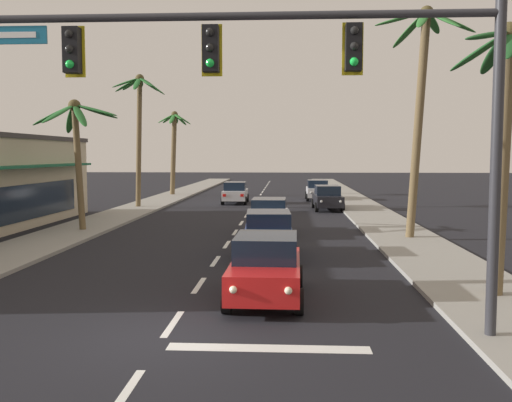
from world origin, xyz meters
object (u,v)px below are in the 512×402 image
at_px(palm_right_nearest, 505,112).
at_px(sedan_third_in_queue, 268,234).
at_px(traffic_signal_mast, 301,79).
at_px(palm_left_farthest, 174,141).
at_px(sedan_parked_mid_kerb, 317,190).
at_px(sedan_fifth_in_queue, 269,216).
at_px(sedan_parked_nearest_kerb, 328,198).
at_px(palm_right_second, 422,83).
at_px(sedan_lead_at_stop_bar, 266,267).
at_px(sedan_oncoming_far, 235,192).
at_px(palm_left_second, 77,133).
at_px(palm_left_third, 139,113).

bearing_deg(palm_right_nearest, sedan_third_in_queue, 136.02).
distance_m(traffic_signal_mast, palm_left_farthest, 41.99).
xyz_separation_m(sedan_parked_mid_kerb, palm_right_nearest, (3.04, -32.73, 4.02)).
relative_size(sedan_fifth_in_queue, sedan_parked_nearest_kerb, 0.99).
relative_size(palm_right_nearest, palm_right_second, 0.70).
xyz_separation_m(sedan_parked_nearest_kerb, palm_right_nearest, (2.80, -24.18, 4.02)).
bearing_deg(traffic_signal_mast, sedan_parked_nearest_kerb, 84.88).
bearing_deg(sedan_parked_mid_kerb, sedan_fifth_in_queue, -99.41).
distance_m(sedan_third_in_queue, sedan_fifth_in_queue, 6.28).
xyz_separation_m(traffic_signal_mast, sedan_fifth_in_queue, (-1.16, 15.73, -4.45)).
bearing_deg(sedan_parked_nearest_kerb, sedan_lead_at_stop_bar, -97.68).
distance_m(sedan_lead_at_stop_bar, palm_left_farthest, 38.93).
height_order(sedan_oncoming_far, palm_left_second, palm_left_second).
bearing_deg(traffic_signal_mast, palm_left_second, 123.82).
distance_m(palm_left_third, palm_left_farthest, 12.56).
bearing_deg(sedan_third_in_queue, palm_left_third, 117.49).
distance_m(traffic_signal_mast, sedan_third_in_queue, 10.50).
distance_m(sedan_parked_mid_kerb, palm_left_third, 16.29).
distance_m(sedan_lead_at_stop_bar, palm_left_third, 27.47).
distance_m(sedan_oncoming_far, palm_left_third, 9.69).
xyz_separation_m(sedan_third_in_queue, palm_left_second, (-9.50, 6.16, 3.97)).
height_order(sedan_lead_at_stop_bar, sedan_parked_mid_kerb, same).
relative_size(sedan_oncoming_far, palm_left_second, 0.69).
relative_size(palm_left_third, palm_right_second, 0.92).
relative_size(sedan_third_in_queue, palm_left_third, 0.48).
height_order(palm_left_farthest, palm_right_second, palm_right_second).
relative_size(sedan_lead_at_stop_bar, sedan_parked_mid_kerb, 1.00).
xyz_separation_m(sedan_lead_at_stop_bar, palm_left_farthest, (-9.91, 37.41, 4.21)).
height_order(sedan_third_in_queue, palm_left_second, palm_left_second).
height_order(traffic_signal_mast, palm_left_third, palm_left_third).
bearing_deg(sedan_oncoming_far, sedan_third_in_queue, -81.70).
xyz_separation_m(sedan_fifth_in_queue, sedan_oncoming_far, (-3.18, 16.83, 0.00)).
bearing_deg(palm_left_second, sedan_parked_nearest_kerb, 42.85).
relative_size(sedan_third_in_queue, palm_left_farthest, 0.58).
bearing_deg(sedan_parked_nearest_kerb, sedan_parked_mid_kerb, 91.66).
relative_size(traffic_signal_mast, sedan_fifth_in_queue, 2.57).
distance_m(palm_left_second, palm_right_nearest, 19.90).
distance_m(palm_left_farthest, palm_right_second, 31.32).
distance_m(sedan_third_in_queue, palm_left_farthest, 32.90).
bearing_deg(sedan_parked_mid_kerb, sedan_parked_nearest_kerb, -88.34).
xyz_separation_m(sedan_third_in_queue, palm_left_farthest, (-9.76, 31.14, 4.21)).
distance_m(sedan_lead_at_stop_bar, palm_right_nearest, 7.30).
bearing_deg(sedan_fifth_in_queue, sedan_parked_mid_kerb, 80.59).
xyz_separation_m(sedan_third_in_queue, sedan_fifth_in_queue, (-0.19, 6.27, 0.00)).
bearing_deg(palm_left_third, palm_left_second, -88.96).
bearing_deg(sedan_parked_mid_kerb, sedan_third_in_queue, -96.82).
height_order(traffic_signal_mast, sedan_parked_mid_kerb, traffic_signal_mast).
bearing_deg(sedan_lead_at_stop_bar, sedan_oncoming_far, 96.83).
distance_m(sedan_parked_mid_kerb, palm_left_farthest, 14.33).
bearing_deg(palm_left_third, palm_right_nearest, -57.14).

